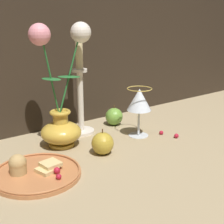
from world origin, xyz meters
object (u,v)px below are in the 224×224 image
vase (61,105)px  apple_beside_vase (114,117)px  plate_with_pastries (35,172)px  wine_glass (139,101)px  candlestick (80,92)px  apple_near_glass (103,143)px

vase → apple_beside_vase: bearing=13.4°
plate_with_pastries → wine_glass: 0.42m
wine_glass → candlestick: size_ratio=0.44×
plate_with_pastries → apple_near_glass: size_ratio=2.87×
plate_with_pastries → apple_beside_vase: (0.41, 0.20, 0.02)m
vase → wine_glass: (0.25, -0.08, -0.01)m
vase → apple_beside_vase: 0.28m
apple_beside_vase → apple_near_glass: bearing=-134.5°
candlestick → apple_near_glass: (-0.04, -0.19, -0.11)m
vase → wine_glass: 0.26m
apple_beside_vase → apple_near_glass: (-0.19, -0.19, 0.00)m
plate_with_pastries → wine_glass: size_ratio=1.36×
candlestick → apple_near_glass: size_ratio=4.81×
vase → apple_beside_vase: size_ratio=4.87×
wine_glass → apple_beside_vase: (0.00, 0.14, -0.09)m
vase → wine_glass: bearing=-18.0°
plate_with_pastries → apple_beside_vase: size_ratio=2.91×
wine_glass → apple_beside_vase: bearing=89.3°
vase → wine_glass: vase is taller
plate_with_pastries → apple_near_glass: (0.22, 0.01, 0.02)m
wine_glass → candlestick: bearing=134.9°
apple_near_glass → plate_with_pastries: bearing=-177.8°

